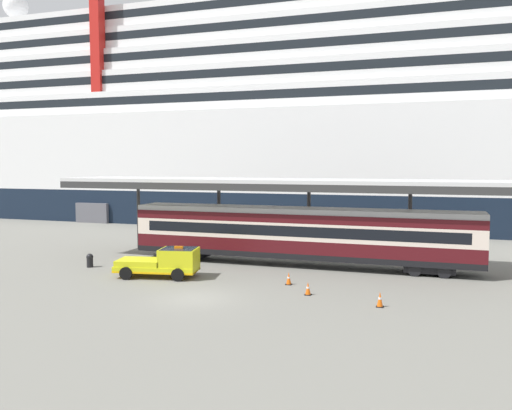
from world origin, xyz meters
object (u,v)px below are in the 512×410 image
object	(u,v)px
traffic_cone_mid	(289,279)
quay_bollard	(90,260)
traffic_cone_near	(308,289)
train_carriage	(299,233)
dockside_crane	(102,90)
service_truck	(165,262)
cruise_ship	(235,126)
traffic_cone_far	(380,299)

from	to	relation	value
traffic_cone_mid	quay_bollard	world-z (taller)	quay_bollard
traffic_cone_near	traffic_cone_mid	distance (m)	2.61
train_carriage	traffic_cone_near	distance (m)	8.53
dockside_crane	traffic_cone_mid	bearing A→B (deg)	-40.10
service_truck	quay_bollard	size ratio (longest dim) A/B	5.72
train_carriage	traffic_cone_near	size ratio (longest dim) A/B	33.59
quay_bollard	traffic_cone_near	bearing A→B (deg)	-9.53
cruise_ship	quay_bollard	xyz separation A→B (m)	(2.85, -36.29, -11.70)
traffic_cone_mid	quay_bollard	bearing A→B (deg)	177.32
cruise_ship	dockside_crane	xyz separation A→B (m)	(-13.21, -11.20, 3.95)
dockside_crane	quay_bollard	world-z (taller)	dockside_crane
service_truck	traffic_cone_near	bearing A→B (deg)	-8.84
dockside_crane	quay_bollard	distance (m)	33.65
traffic_cone_near	traffic_cone_far	world-z (taller)	traffic_cone_far
dockside_crane	service_truck	bearing A→B (deg)	-49.35
traffic_cone_far	dockside_crane	world-z (taller)	dockside_crane
service_truck	cruise_ship	bearing A→B (deg)	104.04
service_truck	traffic_cone_near	size ratio (longest dim) A/B	7.57
service_truck	traffic_cone_far	distance (m)	13.92
traffic_cone_far	quay_bollard	xyz separation A→B (m)	(-20.17, 3.93, 0.13)
service_truck	quay_bollard	bearing A→B (deg)	169.45
service_truck	traffic_cone_mid	xyz separation A→B (m)	(8.01, 0.53, -0.62)
train_carriage	traffic_cone_near	world-z (taller)	train_carriage
service_truck	traffic_cone_far	size ratio (longest dim) A/B	6.98
dockside_crane	traffic_cone_far	bearing A→B (deg)	-38.70
traffic_cone_mid	cruise_ship	bearing A→B (deg)	115.20
cruise_ship	quay_bollard	size ratio (longest dim) A/B	134.93
service_truck	traffic_cone_mid	world-z (taller)	service_truck
cruise_ship	dockside_crane	bearing A→B (deg)	-139.72
train_carriage	traffic_cone_far	distance (m)	11.35
train_carriage	service_truck	world-z (taller)	train_carriage
train_carriage	dockside_crane	distance (m)	38.41
service_truck	traffic_cone_mid	size ratio (longest dim) A/B	7.28
cruise_ship	traffic_cone_far	size ratio (longest dim) A/B	164.83
traffic_cone_near	dockside_crane	distance (m)	45.42
cruise_ship	quay_bollard	world-z (taller)	cruise_ship
traffic_cone_far	train_carriage	bearing A→B (deg)	125.09
traffic_cone_mid	traffic_cone_far	xyz separation A→B (m)	(5.63, -3.25, 0.02)
cruise_ship	traffic_cone_mid	xyz separation A→B (m)	(17.39, -36.97, -11.84)
service_truck	dockside_crane	xyz separation A→B (m)	(-22.59, 26.31, 15.17)
cruise_ship	traffic_cone_mid	distance (m)	42.54
cruise_ship	traffic_cone_mid	bearing A→B (deg)	-64.80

